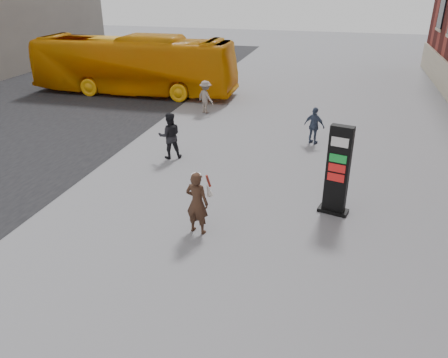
% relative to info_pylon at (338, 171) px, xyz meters
% --- Properties ---
extents(ground, '(100.00, 100.00, 0.00)m').
position_rel_info_pylon_xyz_m(ground, '(-3.62, -1.85, -1.36)').
color(ground, '#9E9EA3').
extents(info_pylon, '(0.95, 0.63, 2.72)m').
position_rel_info_pylon_xyz_m(info_pylon, '(0.00, 0.00, 0.00)').
color(info_pylon, black).
rests_on(info_pylon, ground).
extents(woman, '(0.76, 0.71, 1.81)m').
position_rel_info_pylon_xyz_m(woman, '(-3.60, -2.12, -0.43)').
color(woman, '#3C2419').
rests_on(woman, ground).
extents(bus, '(12.26, 3.13, 3.40)m').
position_rel_info_pylon_xyz_m(bus, '(-12.21, 11.98, 0.34)').
color(bus, orange).
rests_on(bus, road).
extents(pedestrian_a, '(1.09, 0.99, 1.80)m').
position_rel_info_pylon_xyz_m(pedestrian_a, '(-6.35, 2.81, -0.46)').
color(pedestrian_a, black).
rests_on(pedestrian_a, ground).
extents(pedestrian_b, '(1.24, 1.12, 1.67)m').
position_rel_info_pylon_xyz_m(pedestrian_b, '(-6.85, 9.09, -0.52)').
color(pedestrian_b, gray).
rests_on(pedestrian_b, ground).
extents(pedestrian_c, '(1.00, 0.72, 1.57)m').
position_rel_info_pylon_xyz_m(pedestrian_c, '(-1.08, 5.89, -0.58)').
color(pedestrian_c, '#3F4B65').
rests_on(pedestrian_c, ground).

